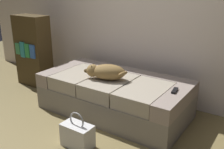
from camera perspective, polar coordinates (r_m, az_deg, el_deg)
couch at (r=3.28m, az=0.50°, el=-4.48°), size 1.81×0.91×0.47m
dog_tan at (r=3.10m, az=-1.37°, el=0.60°), size 0.52×0.36×0.19m
tv_remote at (r=2.86m, az=13.51°, el=-3.41°), size 0.07×0.15×0.02m
handbag at (r=2.70m, az=-7.54°, el=-12.94°), size 0.32×0.18×0.38m
bookshelf at (r=4.29m, az=-16.81°, el=4.95°), size 0.56×0.30×1.10m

